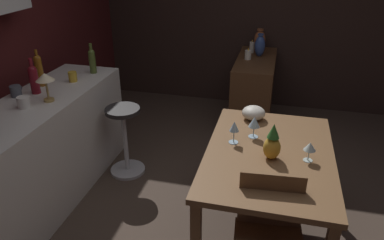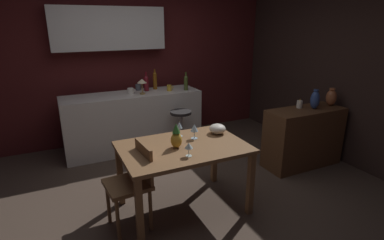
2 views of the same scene
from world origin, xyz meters
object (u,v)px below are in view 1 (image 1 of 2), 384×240
Objects in this scene: wine_bottle_olive at (92,60)px; vase_copper at (260,40)px; fruit_bowl at (254,113)px; pillar_candle_tall at (252,47)px; vase_ceramic_blue at (260,46)px; wine_glass_left at (310,147)px; wine_glass_right at (234,128)px; cup_slate at (16,91)px; bar_stool at (125,139)px; wine_bottle_ruby at (34,78)px; chair_near_window at (268,237)px; counter_lamp at (45,79)px; cup_white at (24,102)px; cup_mustard at (73,77)px; wine_glass_center at (254,122)px; dining_table at (268,163)px; sideboard_cabinet at (254,92)px; pillar_candle_short at (248,55)px; wine_bottle_amber at (39,69)px; pineapple_centerpiece at (272,144)px.

wine_bottle_olive is 2.16m from vase_copper.
vase_copper is (1.90, 0.11, 0.14)m from fruit_bowl.
pillar_candle_tall is 0.18m from vase_ceramic_blue.
wine_glass_left is 0.53m from wine_glass_right.
cup_slate reaches higher than wine_glass_left.
pillar_candle_tall is (1.64, -1.00, 0.52)m from bar_stool.
wine_bottle_ruby reaches higher than pillar_candle_tall.
chair_near_window is 2.00m from counter_lamp.
chair_near_window is 4.52× the size of fruit_bowl.
counter_lamp is at bearing -36.14° from cup_white.
counter_lamp is 0.94× the size of vase_copper.
cup_mustard is at bearing 73.48° from wine_glass_left.
vase_ceramic_blue is at bearing -37.68° from counter_lamp.
wine_bottle_olive is at bearing -14.39° from cup_mustard.
counter_lamp reaches higher than wine_glass_center.
cup_mustard is 0.51m from cup_slate.
wine_glass_center is 1.28× the size of cup_white.
wine_glass_right is at bearing -107.67° from cup_mustard.
dining_table is 4.79× the size of vase_ceramic_blue.
fruit_bowl is at bearing -177.02° from vase_ceramic_blue.
bar_stool is 2.92× the size of counter_lamp.
cup_mustard is at bearing 140.19° from vase_copper.
cup_white is at bearing 143.86° from counter_lamp.
wine_glass_center is at bearing -88.07° from cup_slate.
pillar_candle_tall is at bearing 14.84° from wine_glass_left.
wine_bottle_ruby is at bearing 98.53° from fruit_bowl.
counter_lamp reaches higher than sideboard_cabinet.
dining_table is 1.95m from pillar_candle_short.
sideboard_cabinet is at bearing 4.12° from fruit_bowl.
pillar_candle_short is at bearing 142.18° from vase_ceramic_blue.
wine_glass_center is 1.75m from cup_white.
chair_near_window is (-2.49, -0.31, 0.08)m from sideboard_cabinet.
fruit_bowl is at bearing -92.16° from cup_mustard.
wine_bottle_amber reaches higher than wine_bottle_ruby.
cup_white is (-0.24, 1.73, 0.08)m from wine_glass_center.
dining_table is at bearing -162.09° from fruit_bowl.
pineapple_centerpiece is 2.30m from pillar_candle_tall.
wine_bottle_ruby is (-0.27, 1.79, 0.24)m from fruit_bowl.
vase_copper reaches higher than cup_mustard.
fruit_bowl is at bearing 5.47° from wine_glass_center.
cup_slate is (0.18, 2.32, 0.10)m from wine_glass_left.
cup_slate is at bearing 168.52° from wine_bottle_amber.
wine_glass_left is at bearing -94.37° from cup_slate.
wine_bottle_amber reaches higher than dining_table.
wine_bottle_ruby is at bearing 155.48° from cup_mustard.
wine_bottle_ruby is 2.49× the size of cup_slate.
cup_slate is at bearing 136.59° from vase_ceramic_blue.
counter_lamp is at bearing -122.08° from wine_bottle_ruby.
wine_glass_left is 0.83× the size of wine_glass_center.
fruit_bowl reaches higher than dining_table.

